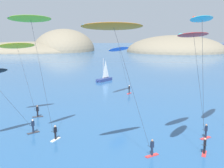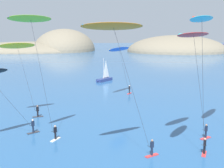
{
  "view_description": "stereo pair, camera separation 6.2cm",
  "coord_description": "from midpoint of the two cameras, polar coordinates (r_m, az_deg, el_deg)",
  "views": [
    {
      "loc": [
        -3.58,
        -17.38,
        11.99
      ],
      "look_at": [
        -0.81,
        16.11,
        5.77
      ],
      "focal_mm": 45.0,
      "sensor_mm": 36.0,
      "label": 1
    },
    {
      "loc": [
        -3.52,
        -17.38,
        11.99
      ],
      "look_at": [
        -0.81,
        16.11,
        5.77
      ],
      "focal_mm": 45.0,
      "sensor_mm": 36.0,
      "label": 2
    }
  ],
  "objects": [
    {
      "name": "kitesurfer_orange",
      "position": [
        23.85,
        1.02,
        9.65
      ],
      "size": [
        7.69,
        4.28,
        12.88
      ],
      "color": "red",
      "rests_on": "ground"
    },
    {
      "name": "sailboat_near",
      "position": [
        69.49,
        -1.69,
        1.08
      ],
      "size": [
        4.7,
        5.06,
        5.7
      ],
      "color": "navy",
      "rests_on": "ground"
    },
    {
      "name": "kitesurfer_blue",
      "position": [
        51.6,
        1.66,
        6.5
      ],
      "size": [
        5.47,
        6.44,
        9.44
      ],
      "color": "red",
      "rests_on": "ground"
    },
    {
      "name": "kitesurfer_lime",
      "position": [
        29.26,
        -15.63,
        10.32
      ],
      "size": [
        4.37,
        4.94,
        13.7
      ],
      "color": "silver",
      "rests_on": "ground"
    },
    {
      "name": "kitesurfer_yellow",
      "position": [
        39.72,
        -18.37,
        6.37
      ],
      "size": [
        5.29,
        3.58,
        10.72
      ],
      "color": "#2D2D33",
      "rests_on": "ground"
    },
    {
      "name": "kitesurfer_red",
      "position": [
        29.44,
        16.53,
        7.88
      ],
      "size": [
        6.14,
        4.94,
        12.08
      ],
      "color": "red",
      "rests_on": "ground"
    },
    {
      "name": "kitesurfer_cyan",
      "position": [
        24.66,
        17.93,
        9.94
      ],
      "size": [
        4.74,
        6.02,
        13.36
      ],
      "color": "red",
      "rests_on": "ground"
    },
    {
      "name": "headland_island",
      "position": [
        182.32,
        -3.37,
        6.7
      ],
      "size": [
        166.91,
        74.41,
        28.46
      ],
      "color": "#7A705B",
      "rests_on": "ground"
    }
  ]
}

